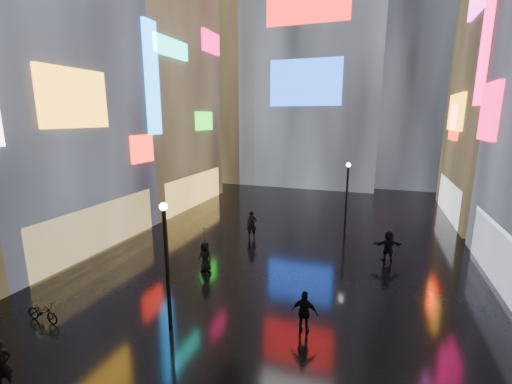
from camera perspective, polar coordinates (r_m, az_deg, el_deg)
The scene contains 15 objects.
ground at distance 24.08m, azimuth 6.39°, elevation -7.80°, with size 140.00×140.00×0.00m, color black.
building_left_mid at distance 26.64m, azimuth -34.70°, elevation 18.27°, with size 10.28×12.70×24.00m.
building_left_far at distance 35.12m, azimuth -18.01°, elevation 16.22°, with size 10.28×12.00×22.00m.
tower_main at distance 48.43m, azimuth 10.44°, elevation 27.44°, with size 16.00×14.20×42.00m.
tower_flank_right at distance 49.02m, azimuth 25.70°, elevation 21.49°, with size 12.00×12.00×34.00m, color black.
tower_flank_left at distance 48.20m, azimuth -4.05°, elevation 17.98°, with size 10.00×10.00×26.00m, color black.
lamp_near at distance 13.71m, azimuth -14.66°, elevation -10.91°, with size 0.30×0.30×5.20m.
lamp_far at distance 24.88m, azimuth 14.88°, elevation -0.41°, with size 0.30×0.30×5.20m.
pedestrian_0 at distance 14.19m, azimuth -36.66°, elevation -22.08°, with size 0.58×0.38×1.60m, color black.
pedestrian_3 at distance 14.17m, azimuth 8.10°, elevation -19.24°, with size 1.02×0.43×1.74m, color black.
pedestrian_4 at distance 19.17m, azimuth -8.47°, elevation -10.61°, with size 0.81×0.53×1.66m, color black.
pedestrian_5 at distance 21.60m, azimuth 21.17°, elevation -8.43°, with size 1.69×0.54×1.82m, color black.
pedestrian_6 at distance 23.87m, azimuth -0.70°, elevation -5.48°, with size 0.70×0.46×1.91m, color black.
umbrella_2 at distance 18.71m, azimuth -8.59°, elevation -7.04°, with size 0.94×0.96×0.86m, color black.
bicycle at distance 17.30m, azimuth -32.01°, elevation -16.63°, with size 0.57×1.62×0.85m, color black.
Camera 1 is at (4.95, -2.07, 8.27)m, focal length 24.00 mm.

